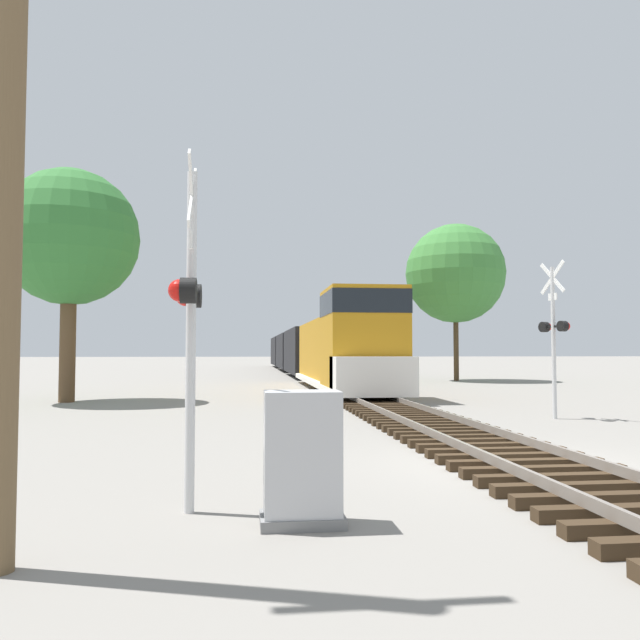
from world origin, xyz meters
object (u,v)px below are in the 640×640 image
freight_train (303,352)px  crossing_signal_near (189,307)px  relay_cabinet (302,459)px  tree_mid_background (455,274)px  crossing_signal_far (554,330)px  tree_far_right (70,238)px  utility_pole (10,74)px

freight_train → crossing_signal_near: bearing=-97.1°
crossing_signal_near → relay_cabinet: 2.26m
relay_cabinet → tree_mid_background: 34.83m
freight_train → crossing_signal_far: size_ratio=13.17×
crossing_signal_near → tree_far_right: size_ratio=0.48×
freight_train → relay_cabinet: bearing=-95.2°
crossing_signal_near → crossing_signal_far: 13.10m
tree_mid_background → utility_pole: bearing=-115.2°
relay_cabinet → crossing_signal_near: bearing=152.3°
tree_mid_background → relay_cabinet: bearing=-111.9°
utility_pole → tree_mid_background: bearing=64.8°
tree_mid_background → freight_train: bearing=129.6°
utility_pole → tree_far_right: tree_far_right is taller
crossing_signal_far → tree_mid_background: bearing=-29.0°
tree_far_right → crossing_signal_far: bearing=-26.2°
crossing_signal_near → tree_far_right: (-5.96, 16.69, 3.73)m
crossing_signal_far → utility_pole: utility_pole is taller
tree_far_right → tree_mid_background: bearing=35.8°
freight_train → tree_far_right: size_ratio=6.69×
tree_mid_background → crossing_signal_near: bearing=-114.3°
utility_pole → tree_mid_background: 36.50m
freight_train → tree_mid_background: bearing=-50.4°
crossing_signal_far → relay_cabinet: (-8.05, -9.85, -1.77)m
freight_train → tree_mid_background: 14.84m
relay_cabinet → tree_far_right: bearing=112.7°
tree_far_right → freight_train: bearing=66.1°
freight_train → tree_far_right: tree_far_right is taller
tree_far_right → tree_mid_background: 24.71m
relay_cabinet → tree_mid_background: bearing=68.1°
utility_pole → tree_far_right: bearing=103.7°
freight_train → relay_cabinet: (-3.88, -42.56, -1.13)m
crossing_signal_near → relay_cabinet: crossing_signal_near is taller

